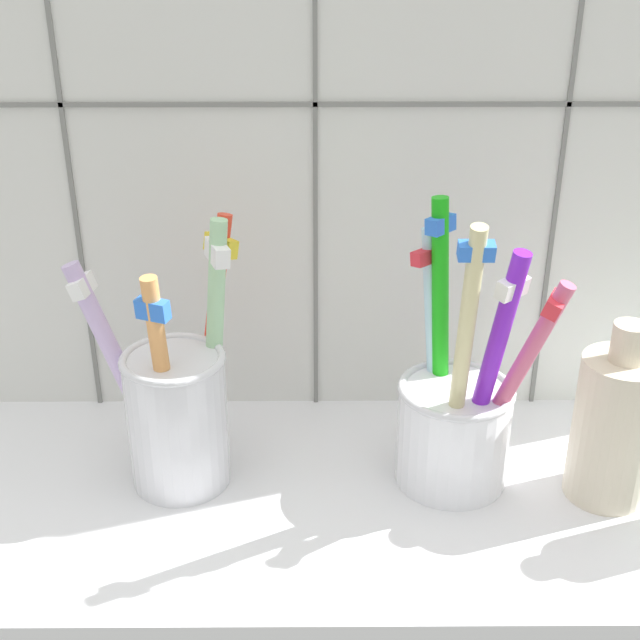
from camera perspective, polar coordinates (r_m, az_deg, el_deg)
counter_slab at (r=55.13cm, az=0.01°, el=-12.31°), size 64.00×22.00×2.00cm
tile_wall_back at (r=56.63cm, az=-0.06°, el=13.10°), size 64.00×2.20×45.00cm
toothbrush_cup_left at (r=53.62cm, az=-9.25°, el=-5.70°), size 10.34×7.98×16.84cm
toothbrush_cup_right at (r=53.85cm, az=9.33°, el=-6.36°), size 9.30×8.97×18.70cm
ceramic_vase at (r=55.01cm, az=19.22°, el=-6.51°), size 4.93×4.93×11.77cm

